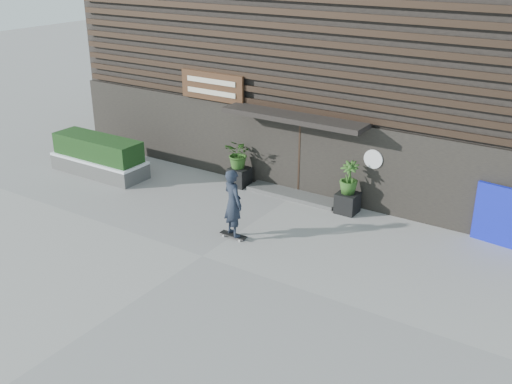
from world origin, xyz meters
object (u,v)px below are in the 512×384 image
Objects in this scene: planter_pot_right at (347,203)px; raised_bed at (100,166)px; planter_pot_left at (239,177)px; skateboarder at (233,203)px; blue_tarp at (508,218)px.

planter_pot_right reaches higher than raised_bed.
raised_bed is (-8.40, -1.68, -0.05)m from planter_pot_right.
planter_pot_left and planter_pot_right have the same top height.
skateboarder is (-1.83, -3.14, 0.71)m from planter_pot_right.
planter_pot_right is at bearing 59.79° from skateboarder.
planter_pot_left is 0.17× the size of raised_bed.
planter_pot_right is 4.33m from blue_tarp.
raised_bed is 2.05× the size of blue_tarp.
planter_pot_right is 0.35× the size of blue_tarp.
planter_pot_right is 8.57m from raised_bed.
skateboarder is at bearing -57.88° from planter_pot_left.
raised_bed is at bearing -159.94° from planter_pot_left.
raised_bed is 1.82× the size of skateboarder.
planter_pot_right is 3.70m from skateboarder.
planter_pot_left is 8.11m from blue_tarp.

